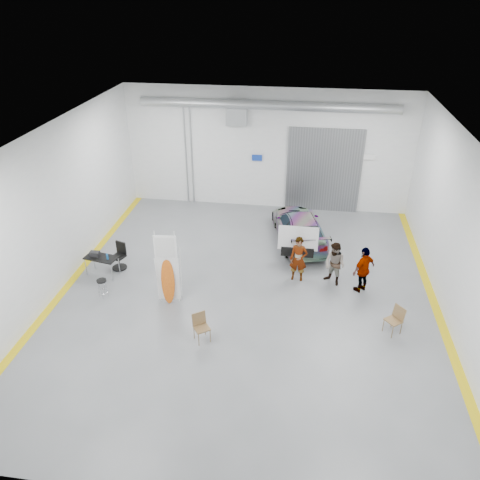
# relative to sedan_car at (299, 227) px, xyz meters

# --- Properties ---
(ground) EXTENTS (16.00, 16.00, 0.00)m
(ground) POSITION_rel_sedan_car_xyz_m (-1.80, -4.52, -0.68)
(ground) COLOR slate
(ground) RESTS_ON ground
(room_shell) EXTENTS (14.02, 16.18, 6.01)m
(room_shell) POSITION_rel_sedan_car_xyz_m (-1.56, -2.30, 3.40)
(room_shell) COLOR silver
(room_shell) RESTS_ON ground
(sedan_car) EXTENTS (2.96, 5.02, 1.37)m
(sedan_car) POSITION_rel_sedan_car_xyz_m (0.00, 0.00, 0.00)
(sedan_car) COLOR white
(sedan_car) RESTS_ON ground
(person_a) EXTENTS (0.71, 0.50, 1.84)m
(person_a) POSITION_rel_sedan_car_xyz_m (0.06, -3.15, 0.24)
(person_a) COLOR brown
(person_a) RESTS_ON ground
(person_b) EXTENTS (1.07, 1.04, 1.75)m
(person_b) POSITION_rel_sedan_car_xyz_m (1.43, -3.24, 0.19)
(person_b) COLOR slate
(person_b) RESTS_ON ground
(person_c) EXTENTS (1.09, 1.06, 1.86)m
(person_c) POSITION_rel_sedan_car_xyz_m (2.47, -3.56, 0.25)
(person_c) COLOR #945931
(person_c) RESTS_ON ground
(surfboard_display) EXTENTS (0.82, 0.27, 2.90)m
(surfboard_display) POSITION_rel_sedan_car_xyz_m (-4.51, -5.29, 0.49)
(surfboard_display) COLOR white
(surfboard_display) RESTS_ON ground
(folding_chair_near) EXTENTS (0.64, 0.70, 0.97)m
(folding_chair_near) POSITION_rel_sedan_car_xyz_m (-2.88, -7.16, -0.38)
(folding_chair_near) COLOR brown
(folding_chair_near) RESTS_ON ground
(folding_chair_far) EXTENTS (0.64, 0.75, 0.99)m
(folding_chair_far) POSITION_rel_sedan_car_xyz_m (3.27, -5.90, -0.38)
(folding_chair_far) COLOR brown
(folding_chair_far) RESTS_ON ground
(shop_stool) EXTENTS (0.38, 0.38, 0.74)m
(shop_stool) POSITION_rel_sedan_car_xyz_m (-6.99, -5.34, -0.32)
(shop_stool) COLOR black
(shop_stool) RESTS_ON ground
(work_table) EXTENTS (1.37, 0.87, 1.04)m
(work_table) POSITION_rel_sedan_car_xyz_m (-7.66, -3.90, 0.12)
(work_table) COLOR gray
(work_table) RESTS_ON ground
(office_chair) EXTENTS (0.62, 0.65, 1.11)m
(office_chair) POSITION_rel_sedan_car_xyz_m (-7.13, -3.32, -0.20)
(office_chair) COLOR black
(office_chair) RESTS_ON ground
(trunk_lid) EXTENTS (1.59, 0.97, 0.04)m
(trunk_lid) POSITION_rel_sedan_car_xyz_m (0.00, -2.10, 0.70)
(trunk_lid) COLOR silver
(trunk_lid) RESTS_ON sedan_car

